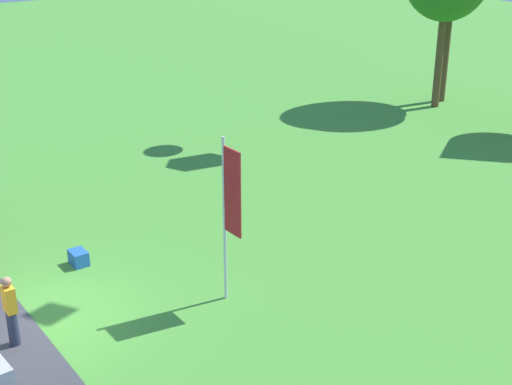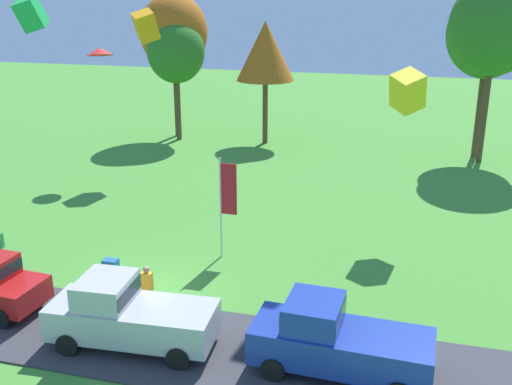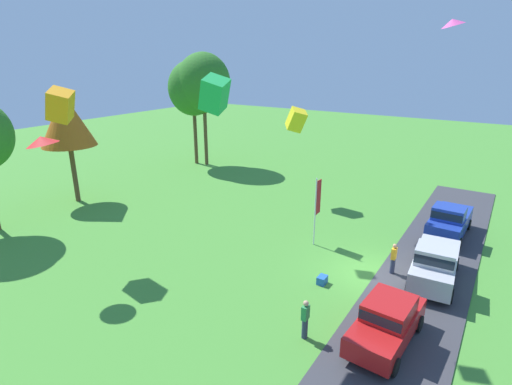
% 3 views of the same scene
% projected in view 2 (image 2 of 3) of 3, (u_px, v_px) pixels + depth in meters
% --- Properties ---
extents(ground_plane, '(120.00, 120.00, 0.00)m').
position_uv_depth(ground_plane, '(145.00, 294.00, 21.34)').
color(ground_plane, '#478E33').
extents(pavement_strip, '(36.00, 4.40, 0.06)m').
position_uv_depth(pavement_strip, '(108.00, 333.00, 18.87)').
color(pavement_strip, '#38383D').
rests_on(pavement_strip, ground).
extents(car_pickup_far_end, '(5.11, 2.30, 2.14)m').
position_uv_depth(car_pickup_far_end, '(126.00, 313.00, 17.93)').
color(car_pickup_far_end, '#B7B7BC').
rests_on(car_pickup_far_end, ground).
extents(car_pickup_mid_row, '(5.07, 2.21, 2.14)m').
position_uv_depth(car_pickup_mid_row, '(334.00, 338.00, 16.63)').
color(car_pickup_mid_row, '#1E389E').
rests_on(car_pickup_mid_row, ground).
extents(person_on_lawn, '(0.36, 0.24, 1.71)m').
position_uv_depth(person_on_lawn, '(147.00, 289.00, 19.82)').
color(person_on_lawn, '#2D334C').
rests_on(person_on_lawn, ground).
extents(tree_right_of_center, '(4.77, 4.77, 10.06)m').
position_uv_depth(tree_right_of_center, '(174.00, 32.00, 41.98)').
color(tree_right_of_center, brown).
rests_on(tree_right_of_center, ground).
extents(tree_center_back, '(3.98, 3.98, 8.41)m').
position_uv_depth(tree_center_back, '(176.00, 52.00, 41.25)').
color(tree_center_back, brown).
rests_on(tree_center_back, ground).
extents(tree_lone_near, '(3.94, 3.94, 8.32)m').
position_uv_depth(tree_lone_near, '(265.00, 51.00, 40.20)').
color(tree_lone_near, brown).
rests_on(tree_lone_near, ground).
extents(tree_far_left, '(4.97, 4.97, 10.48)m').
position_uv_depth(tree_far_left, '(488.00, 34.00, 36.22)').
color(tree_far_left, brown).
rests_on(tree_far_left, ground).
extents(tree_left_of_center, '(5.31, 5.31, 11.20)m').
position_uv_depth(tree_left_of_center, '(495.00, 26.00, 34.90)').
color(tree_left_of_center, brown).
rests_on(tree_left_of_center, ground).
extents(flag_banner, '(0.71, 0.08, 4.16)m').
position_uv_depth(flag_banner, '(226.00, 196.00, 23.43)').
color(flag_banner, silver).
rests_on(flag_banner, ground).
extents(cooler_box, '(0.56, 0.40, 0.40)m').
position_uv_depth(cooler_box, '(111.00, 264.00, 23.17)').
color(cooler_box, blue).
rests_on(cooler_box, ground).
extents(kite_box_trailing_tail, '(1.59, 2.02, 2.01)m').
position_uv_depth(kite_box_trailing_tail, '(408.00, 91.00, 25.12)').
color(kite_box_trailing_tail, yellow).
extents(kite_delta_near_flag, '(2.07, 2.09, 0.66)m').
position_uv_depth(kite_delta_near_flag, '(100.00, 52.00, 33.25)').
color(kite_delta_near_flag, red).
extents(kite_box_high_left, '(1.29, 1.37, 1.58)m').
position_uv_depth(kite_box_high_left, '(31.00, 14.00, 23.98)').
color(kite_box_high_left, green).
extents(kite_box_mid_center, '(1.64, 2.01, 2.02)m').
position_uv_depth(kite_box_mid_center, '(146.00, 26.00, 33.71)').
color(kite_box_mid_center, orange).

